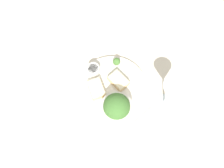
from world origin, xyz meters
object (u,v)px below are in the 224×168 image
(cheese_toast_far, at_px, (96,89))
(napkin, at_px, (153,132))
(sauce_ramekin, at_px, (93,69))
(salad_bowl, at_px, (117,107))
(fork, at_px, (150,47))
(cheese_toast_near, at_px, (118,80))
(wine_glass, at_px, (171,91))

(cheese_toast_far, relative_size, napkin, 0.58)
(sauce_ramekin, distance_m, cheese_toast_far, 0.09)
(salad_bowl, height_order, fork, salad_bowl)
(sauce_ramekin, height_order, cheese_toast_near, sauce_ramekin)
(cheese_toast_near, bearing_deg, wine_glass, 30.64)
(sauce_ramekin, distance_m, cheese_toast_near, 0.11)
(sauce_ramekin, bearing_deg, fork, 82.49)
(wine_glass, bearing_deg, napkin, -59.59)
(sauce_ramekin, relative_size, cheese_toast_near, 0.62)
(wine_glass, bearing_deg, fork, 153.19)
(salad_bowl, bearing_deg, cheese_toast_far, -172.31)
(salad_bowl, xyz_separation_m, cheese_toast_far, (-0.12, -0.02, -0.03))
(cheese_toast_far, height_order, wine_glass, wine_glass)
(cheese_toast_near, xyz_separation_m, wine_glass, (0.17, 0.10, 0.09))
(cheese_toast_near, xyz_separation_m, fork, (-0.06, 0.22, -0.02))
(salad_bowl, bearing_deg, fork, 117.88)
(cheese_toast_near, height_order, cheese_toast_far, same)
(cheese_toast_far, height_order, fork, cheese_toast_far)
(cheese_toast_near, xyz_separation_m, cheese_toast_far, (-0.02, -0.09, 0.00))
(salad_bowl, height_order, sauce_ramekin, salad_bowl)
(wine_glass, xyz_separation_m, fork, (-0.23, 0.12, -0.12))
(cheese_toast_far, bearing_deg, napkin, 17.73)
(sauce_ramekin, distance_m, wine_glass, 0.32)
(cheese_toast_far, bearing_deg, fork, 97.49)
(cheese_toast_far, height_order, napkin, cheese_toast_far)
(sauce_ramekin, xyz_separation_m, cheese_toast_far, (0.08, -0.04, -0.00))
(wine_glass, xyz_separation_m, napkin, (0.07, -0.11, -0.12))
(salad_bowl, relative_size, napkin, 0.72)
(napkin, relative_size, fork, 1.15)
(cheese_toast_near, distance_m, wine_glass, 0.22)
(cheese_toast_near, distance_m, cheese_toast_far, 0.09)
(sauce_ramekin, height_order, fork, sauce_ramekin)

